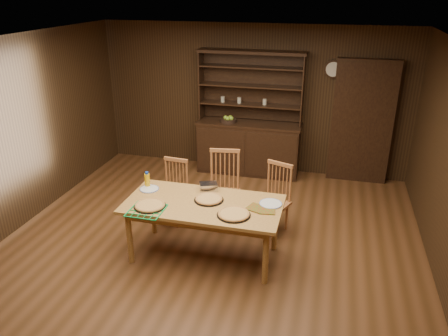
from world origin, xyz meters
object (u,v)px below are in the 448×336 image
(china_hutch, at_px, (249,141))
(dining_table, at_px, (203,209))
(chair_right, at_px, (276,195))
(chair_center, at_px, (224,185))
(juice_bottle, at_px, (147,180))
(chair_left, at_px, (174,189))

(china_hutch, height_order, dining_table, china_hutch)
(chair_right, bearing_deg, chair_center, -161.44)
(juice_bottle, bearing_deg, chair_right, 21.45)
(dining_table, relative_size, chair_right, 1.95)
(china_hutch, relative_size, chair_right, 2.23)
(china_hutch, bearing_deg, chair_right, -68.13)
(chair_center, bearing_deg, china_hutch, 82.31)
(chair_right, height_order, juice_bottle, chair_right)
(chair_left, xyz_separation_m, chair_center, (0.70, 0.13, 0.08))
(chair_center, distance_m, chair_right, 0.74)
(dining_table, height_order, chair_left, chair_left)
(dining_table, xyz_separation_m, chair_left, (-0.68, 0.79, -0.18))
(china_hutch, relative_size, chair_left, 2.33)
(chair_right, xyz_separation_m, juice_bottle, (-1.60, -0.63, 0.33))
(china_hutch, relative_size, chair_center, 2.01)
(china_hutch, distance_m, chair_right, 2.04)
(dining_table, bearing_deg, chair_center, 88.53)
(chair_left, bearing_deg, chair_right, 9.43)
(dining_table, distance_m, chair_left, 1.05)
(china_hutch, distance_m, dining_table, 2.78)
(chair_center, relative_size, chair_right, 1.11)
(china_hutch, xyz_separation_m, chair_left, (-0.68, -2.00, -0.10))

